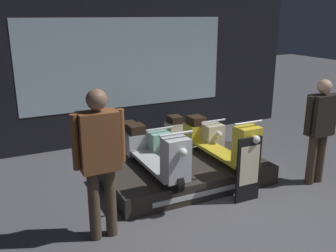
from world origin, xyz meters
The scene contains 10 objects.
ground_plane centered at (0.00, 0.00, 0.00)m, with size 30.00×30.00×0.00m, color #4C4C51.
shop_wall_back centered at (0.00, 3.88, 1.60)m, with size 7.41×0.09×3.20m.
display_platform centered at (0.08, 1.55, 0.14)m, with size 2.43×1.29×0.29m.
scooter_display_left centered at (-0.47, 1.52, 0.59)m, with size 0.45×1.78×0.80m.
scooter_display_right centered at (0.62, 1.52, 0.59)m, with size 0.45×1.78×0.80m.
scooter_backrow_0 centered at (-0.18, 2.63, 0.30)m, with size 0.45×1.78×0.80m.
scooter_backrow_1 centered at (0.79, 2.63, 0.30)m, with size 0.45×1.78×0.80m.
person_left_browsing centered at (-1.47, 0.72, 1.02)m, with size 0.58×0.24×1.73m.
person_right_browsing centered at (1.82, 0.72, 0.91)m, with size 0.56×0.22×1.58m.
price_sign_board centered at (0.54, 0.69, 0.46)m, with size 0.37×0.04×0.92m.
Camera 1 is at (-2.46, -3.00, 2.47)m, focal length 40.00 mm.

